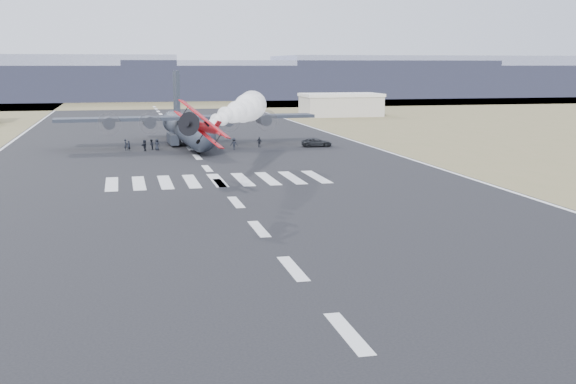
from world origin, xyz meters
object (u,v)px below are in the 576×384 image
object	(u,v)px
hangar_right	(341,104)
crew_c	(234,144)
crew_a	(129,146)
crew_e	(157,145)
transport_aircraft	(186,126)
support_vehicle	(317,143)
crew_h	(200,147)
crew_d	(259,142)
crew_f	(145,145)
aerobatic_biplane	(202,127)
crew_b	(151,145)
crew_g	(126,145)

from	to	relation	value
hangar_right	crew_c	distance (m)	80.23
crew_a	crew_e	distance (m)	4.38
transport_aircraft	crew_c	distance (m)	10.80
transport_aircraft	crew_e	world-z (taller)	transport_aircraft
support_vehicle	crew_h	xyz separation A→B (m)	(-19.67, -3.67, 0.11)
crew_d	crew_f	bearing A→B (deg)	38.37
aerobatic_biplane	crew_c	xyz separation A→B (m)	(9.92, 45.03, -6.63)
crew_e	crew_f	size ratio (longest dim) A/B	1.02
crew_e	hangar_right	bearing A→B (deg)	-93.77
support_vehicle	crew_h	world-z (taller)	crew_h
hangar_right	crew_d	xyz separation A→B (m)	(-34.73, -67.29, -2.18)
hangar_right	support_vehicle	xyz separation A→B (m)	(-25.40, -68.75, -2.32)
aerobatic_biplane	crew_h	world-z (taller)	aerobatic_biplane
crew_b	crew_g	bearing A→B (deg)	-88.62
transport_aircraft	crew_d	size ratio (longest dim) A/B	25.67
crew_d	crew_f	size ratio (longest dim) A/B	0.94
crew_h	crew_f	bearing A→B (deg)	126.24
crew_h	support_vehicle	bearing A→B (deg)	-17.23
aerobatic_biplane	transport_aircraft	xyz separation A→B (m)	(3.20, 53.19, -4.40)
aerobatic_biplane	crew_d	xyz separation A→B (m)	(14.53, 47.64, -6.73)
crew_b	crew_f	distance (m)	1.44
hangar_right	crew_d	size ratio (longest dim) A/B	12.39
support_vehicle	crew_g	distance (m)	30.76
hangar_right	transport_aircraft	world-z (taller)	transport_aircraft
crew_g	crew_c	bearing A→B (deg)	-97.90
aerobatic_biplane	crew_b	xyz separation A→B (m)	(-2.89, 47.42, -6.70)
crew_h	transport_aircraft	bearing A→B (deg)	67.52
transport_aircraft	support_vehicle	size ratio (longest dim) A/B	8.53
support_vehicle	crew_a	bearing A→B (deg)	93.01
aerobatic_biplane	crew_g	distance (m)	48.99
crew_b	support_vehicle	bearing A→B (deg)	97.77
transport_aircraft	crew_g	size ratio (longest dim) A/B	24.22
aerobatic_biplane	hangar_right	bearing A→B (deg)	85.55
crew_c	crew_g	size ratio (longest dim) A/B	1.06
crew_a	support_vehicle	bearing A→B (deg)	146.94
crew_a	crew_h	bearing A→B (deg)	125.58
crew_a	transport_aircraft	bearing A→B (deg)	-178.64
crew_a	crew_f	size ratio (longest dim) A/B	0.93
hangar_right	transport_aircraft	distance (m)	77.02
crew_b	crew_f	size ratio (longest dim) A/B	0.98
transport_aircraft	crew_a	size ratio (longest dim) A/B	26.00
crew_b	crew_d	xyz separation A→B (m)	(17.42, 0.22, -0.03)
crew_c	crew_d	bearing A→B (deg)	-152.19
crew_d	crew_g	distance (m)	21.38
transport_aircraft	hangar_right	bearing A→B (deg)	50.29
hangar_right	crew_b	xyz separation A→B (m)	(-52.15, -67.50, -2.15)
crew_b	crew_h	world-z (taller)	crew_b
aerobatic_biplane	crew_a	xyz separation A→B (m)	(-6.41, 46.98, -6.74)
crew_c	crew_h	world-z (taller)	crew_c
hangar_right	aerobatic_biplane	distance (m)	125.12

